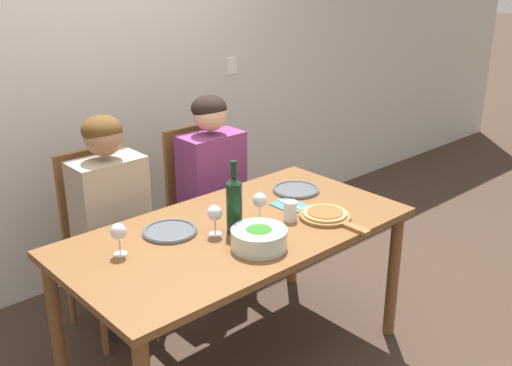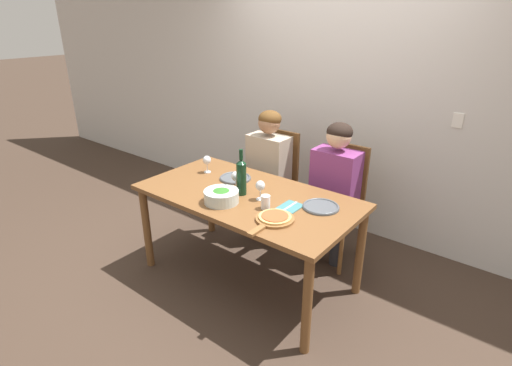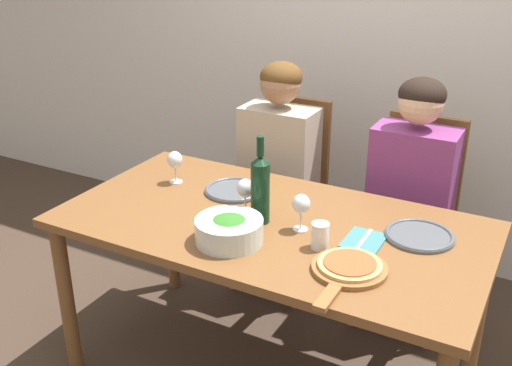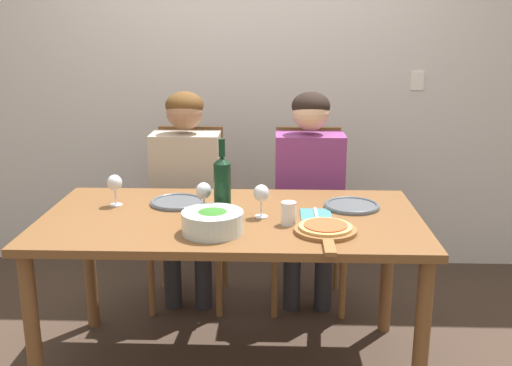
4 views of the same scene
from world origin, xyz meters
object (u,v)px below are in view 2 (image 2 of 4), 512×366
Objects in this scene: wine_bottle at (241,176)px; chair_left at (275,181)px; dinner_plate_left at (235,178)px; person_man at (334,181)px; pizza_on_board at (274,219)px; fork_on_napkin at (290,207)px; broccoli_bowl at (221,196)px; water_tumbler at (266,202)px; chair_right at (339,199)px; person_woman at (268,163)px; wine_glass_centre at (236,177)px; wine_glass_right at (260,187)px; wine_glass_left at (207,161)px; dinner_plate_right at (321,207)px.

chair_left is at bearing 108.27° from wine_bottle.
person_man is at bearing 37.00° from dinner_plate_left.
pizza_on_board is 0.23m from fork_on_napkin.
broccoli_bowl reaches higher than pizza_on_board.
water_tumbler is (0.32, 0.12, 0.00)m from broccoli_bowl.
water_tumbler is at bearing -99.54° from person_man.
person_woman is at bearing -170.30° from chair_right.
wine_glass_centre is at bearing -47.49° from dinner_plate_left.
person_man is 0.89m from pizza_on_board.
fork_on_napkin is at bearing 7.08° from wine_glass_right.
person_man reaches higher than broccoli_bowl.
dinner_plate_left is at bearing 139.92° from wine_bottle.
broccoli_bowl is 0.47m from pizza_on_board.
chair_left is at bearing 93.02° from dinner_plate_left.
wine_glass_centre is (-0.51, -0.66, 0.12)m from person_man.
chair_left is 1.08m from broccoli_bowl.
broccoli_bowl is at bearing -113.82° from chair_right.
wine_glass_left is 0.84× the size of fork_on_napkin.
dinner_plate_left is 0.31m from wine_glass_left.
person_woman is 4.77× the size of dinner_plate_left.
wine_glass_left reaches higher than dinner_plate_left.
broccoli_bowl is at bearing -116.56° from person_man.
dinner_plate_right is at bearing 20.58° from wine_glass_right.
wine_glass_left and wine_glass_centre have the same top height.
person_man is at bearing 91.34° from pizza_on_board.
dinner_plate_left is 0.67m from fork_on_napkin.
wine_glass_left is 1.00× the size of wine_glass_right.
broccoli_bowl is 2.54× the size of water_tumbler.
dinner_plate_left is (-0.66, -0.61, 0.24)m from chair_right.
person_man is 8.27× the size of wine_glass_centre.
chair_left is 3.89× the size of dinner_plate_right.
person_woman reaches higher than dinner_plate_right.
person_woman is at bearing 93.74° from dinner_plate_left.
person_man reaches higher than wine_glass_right.
chair_right is 0.99m from wine_glass_centre.
wine_bottle is at bearing -117.47° from chair_right.
wine_glass_left is 0.45m from wine_glass_centre.
wine_glass_left is 0.71m from wine_glass_right.
wine_glass_right is at bearing -172.92° from fork_on_napkin.
dinner_plate_right is 1.73× the size of wine_glass_left.
dinner_plate_right is 1.73× the size of wine_glass_centre.
person_man is 0.65m from fork_on_napkin.
wine_glass_left is (-0.95, -0.53, 0.12)m from person_man.
dinner_plate_right is at bearing -36.76° from chair_left.
pizza_on_board is (0.44, -0.19, -0.13)m from wine_bottle.
wine_glass_left is (-0.95, -0.65, 0.33)m from chair_right.
person_man is at bearing -9.70° from chair_left.
wine_glass_right is (0.44, -0.80, 0.33)m from chair_left.
chair_right is at bearing 9.70° from person_woman.
wine_glass_left is at bearing 164.03° from wine_glass_centre.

